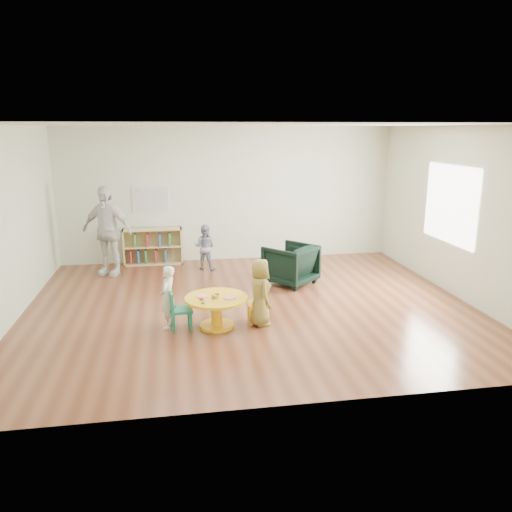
{
  "coord_description": "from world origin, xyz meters",
  "views": [
    {
      "loc": [
        -1.13,
        -7.44,
        2.75
      ],
      "look_at": [
        0.05,
        -0.3,
        0.89
      ],
      "focal_mm": 35.0,
      "sensor_mm": 36.0,
      "label": 1
    }
  ],
  "objects_px": {
    "toddler": "(205,247)",
    "bookshelf": "(152,247)",
    "kid_chair_right": "(260,303)",
    "child_right": "(260,292)",
    "activity_table": "(216,306)",
    "adult_caretaker": "(107,231)",
    "armchair": "(291,264)",
    "child_left": "(168,297)",
    "kid_chair_left": "(178,309)"
  },
  "relations": [
    {
      "from": "bookshelf",
      "to": "child_right",
      "type": "bearing_deg",
      "value": -65.96
    },
    {
      "from": "toddler",
      "to": "bookshelf",
      "type": "bearing_deg",
      "value": -7.23
    },
    {
      "from": "kid_chair_left",
      "to": "adult_caretaker",
      "type": "xyz_separation_m",
      "value": [
        -1.28,
        2.98,
        0.56
      ]
    },
    {
      "from": "kid_chair_left",
      "to": "bookshelf",
      "type": "relative_size",
      "value": 0.47
    },
    {
      "from": "activity_table",
      "to": "adult_caretaker",
      "type": "distance_m",
      "value": 3.54
    },
    {
      "from": "kid_chair_left",
      "to": "armchair",
      "type": "bearing_deg",
      "value": 125.55
    },
    {
      "from": "activity_table",
      "to": "child_left",
      "type": "relative_size",
      "value": 0.99
    },
    {
      "from": "adult_caretaker",
      "to": "child_left",
      "type": "bearing_deg",
      "value": -45.51
    },
    {
      "from": "bookshelf",
      "to": "child_left",
      "type": "bearing_deg",
      "value": -84.55
    },
    {
      "from": "armchair",
      "to": "adult_caretaker",
      "type": "height_order",
      "value": "adult_caretaker"
    },
    {
      "from": "armchair",
      "to": "adult_caretaker",
      "type": "relative_size",
      "value": 0.47
    },
    {
      "from": "activity_table",
      "to": "kid_chair_left",
      "type": "distance_m",
      "value": 0.54
    },
    {
      "from": "toddler",
      "to": "armchair",
      "type": "bearing_deg",
      "value": 162.17
    },
    {
      "from": "kid_chair_right",
      "to": "bookshelf",
      "type": "xyz_separation_m",
      "value": [
        -1.66,
        3.57,
        0.08
      ]
    },
    {
      "from": "child_left",
      "to": "child_right",
      "type": "bearing_deg",
      "value": 107.02
    },
    {
      "from": "armchair",
      "to": "bookshelf",
      "type": "bearing_deg",
      "value": -76.93
    },
    {
      "from": "kid_chair_left",
      "to": "child_right",
      "type": "relative_size",
      "value": 0.57
    },
    {
      "from": "kid_chair_left",
      "to": "kid_chair_right",
      "type": "bearing_deg",
      "value": 87.5
    },
    {
      "from": "bookshelf",
      "to": "adult_caretaker",
      "type": "relative_size",
      "value": 0.7
    },
    {
      "from": "armchair",
      "to": "child_right",
      "type": "relative_size",
      "value": 0.82
    },
    {
      "from": "kid_chair_right",
      "to": "child_right",
      "type": "xyz_separation_m",
      "value": [
        -0.02,
        -0.1,
        0.2
      ]
    },
    {
      "from": "toddler",
      "to": "adult_caretaker",
      "type": "relative_size",
      "value": 0.53
    },
    {
      "from": "activity_table",
      "to": "kid_chair_left",
      "type": "bearing_deg",
      "value": 178.53
    },
    {
      "from": "kid_chair_left",
      "to": "child_left",
      "type": "xyz_separation_m",
      "value": [
        -0.13,
        0.07,
        0.15
      ]
    },
    {
      "from": "bookshelf",
      "to": "adult_caretaker",
      "type": "distance_m",
      "value": 1.15
    },
    {
      "from": "armchair",
      "to": "child_right",
      "type": "xyz_separation_m",
      "value": [
        -0.88,
        -1.83,
        0.12
      ]
    },
    {
      "from": "armchair",
      "to": "adult_caretaker",
      "type": "bearing_deg",
      "value": -60.31
    },
    {
      "from": "kid_chair_right",
      "to": "child_left",
      "type": "xyz_separation_m",
      "value": [
        -1.32,
        0.0,
        0.16
      ]
    },
    {
      "from": "bookshelf",
      "to": "child_left",
      "type": "height_order",
      "value": "child_left"
    },
    {
      "from": "kid_chair_left",
      "to": "bookshelf",
      "type": "distance_m",
      "value": 3.67
    },
    {
      "from": "kid_chair_left",
      "to": "kid_chair_right",
      "type": "height_order",
      "value": "kid_chair_left"
    },
    {
      "from": "activity_table",
      "to": "child_left",
      "type": "height_order",
      "value": "child_left"
    },
    {
      "from": "bookshelf",
      "to": "armchair",
      "type": "distance_m",
      "value": 3.11
    },
    {
      "from": "kid_chair_right",
      "to": "child_left",
      "type": "height_order",
      "value": "child_left"
    },
    {
      "from": "armchair",
      "to": "toddler",
      "type": "height_order",
      "value": "toddler"
    },
    {
      "from": "kid_chair_right",
      "to": "child_right",
      "type": "height_order",
      "value": "child_right"
    },
    {
      "from": "kid_chair_right",
      "to": "child_right",
      "type": "distance_m",
      "value": 0.22
    },
    {
      "from": "kid_chair_left",
      "to": "bookshelf",
      "type": "height_order",
      "value": "bookshelf"
    },
    {
      "from": "armchair",
      "to": "toddler",
      "type": "bearing_deg",
      "value": -81.03
    },
    {
      "from": "kid_chair_left",
      "to": "bookshelf",
      "type": "bearing_deg",
      "value": -178.52
    },
    {
      "from": "kid_chair_right",
      "to": "adult_caretaker",
      "type": "distance_m",
      "value": 3.85
    },
    {
      "from": "child_left",
      "to": "toddler",
      "type": "relative_size",
      "value": 1.0
    },
    {
      "from": "child_left",
      "to": "kid_chair_right",
      "type": "bearing_deg",
      "value": 111.31
    },
    {
      "from": "armchair",
      "to": "activity_table",
      "type": "bearing_deg",
      "value": 9.58
    },
    {
      "from": "activity_table",
      "to": "toddler",
      "type": "distance_m",
      "value": 3.06
    },
    {
      "from": "kid_chair_left",
      "to": "armchair",
      "type": "xyz_separation_m",
      "value": [
        2.04,
        1.81,
        0.07
      ]
    },
    {
      "from": "bookshelf",
      "to": "activity_table",
      "type": "bearing_deg",
      "value": -74.5
    },
    {
      "from": "toddler",
      "to": "adult_caretaker",
      "type": "bearing_deg",
      "value": 24.3
    },
    {
      "from": "child_left",
      "to": "adult_caretaker",
      "type": "xyz_separation_m",
      "value": [
        -1.14,
        2.91,
        0.41
      ]
    },
    {
      "from": "activity_table",
      "to": "toddler",
      "type": "relative_size",
      "value": 0.98
    }
  ]
}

